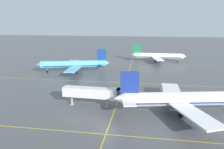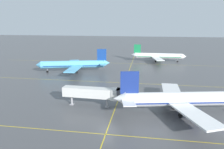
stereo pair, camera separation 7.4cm
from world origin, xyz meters
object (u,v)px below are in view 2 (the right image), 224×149
Objects in this scene: airliner_third_row at (158,56)px; airliner_front_gate at (183,99)px; jet_bridge at (97,93)px; airliner_second_row at (74,64)px.

airliner_front_gate is at bearing -87.68° from airliner_third_row.
airliner_front_gate reaches higher than airliner_third_row.
jet_bridge is (-20.31, -73.73, 0.63)m from airliner_third_row.
airliner_second_row reaches higher than airliner_third_row.
jet_bridge is (-23.34, 0.96, 0.11)m from airliner_front_gate.
airliner_front_gate is 1.15× the size of airliner_third_row.
airliner_second_row is (-43.75, 40.83, -0.24)m from airliner_front_gate.
airliner_third_row reaches higher than jet_bridge.
airliner_front_gate is 23.36m from jet_bridge.
airliner_second_row is at bearing 117.11° from jet_bridge.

